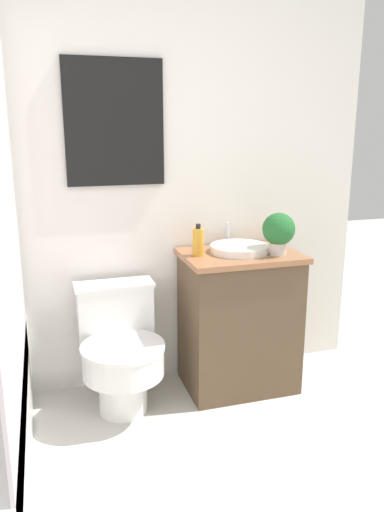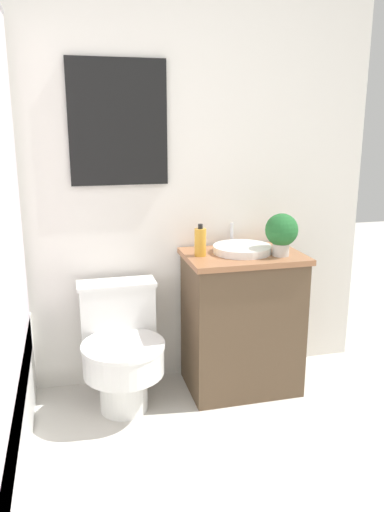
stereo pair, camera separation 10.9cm
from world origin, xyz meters
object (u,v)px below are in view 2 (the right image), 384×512
at_px(potted_plant, 282,232).
at_px(sink, 242,249).
at_px(soap_bottle, 200,242).
at_px(toilet, 121,348).

bearing_deg(potted_plant, sink, 147.93).
bearing_deg(soap_bottle, potted_plant, -13.74).
relative_size(toilet, soap_bottle, 3.78).
xyz_separation_m(sink, soap_bottle, (-0.24, -0.01, 0.05)).
height_order(sink, potted_plant, potted_plant).
relative_size(toilet, potted_plant, 2.86).
xyz_separation_m(soap_bottle, potted_plant, (0.42, -0.10, 0.05)).
height_order(toilet, potted_plant, potted_plant).
bearing_deg(potted_plant, toilet, 176.44).
bearing_deg(potted_plant, soap_bottle, 166.26).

